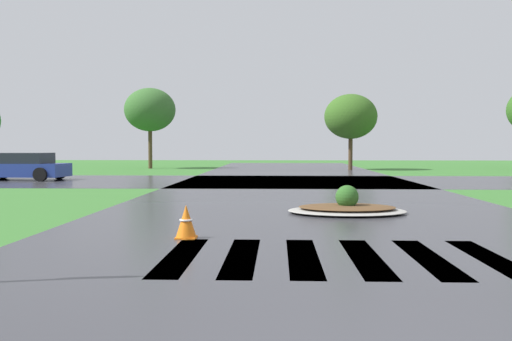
# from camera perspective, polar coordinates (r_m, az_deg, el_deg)

# --- Properties ---
(asphalt_roadway) EXTENTS (10.54, 80.00, 0.01)m
(asphalt_roadway) POSITION_cam_1_polar(r_m,az_deg,el_deg) (13.66, 5.68, -4.33)
(asphalt_roadway) COLOR #35353A
(asphalt_roadway) RESTS_ON ground
(asphalt_cross_road) EXTENTS (90.00, 9.49, 0.01)m
(asphalt_cross_road) POSITION_cam_1_polar(r_m,az_deg,el_deg) (25.95, 4.05, -1.08)
(asphalt_cross_road) COLOR #35353A
(asphalt_cross_road) RESTS_ON ground
(crosswalk_stripes) EXTENTS (4.95, 2.98, 0.01)m
(crosswalk_stripes) POSITION_cam_1_polar(r_m,az_deg,el_deg) (8.40, 7.89, -8.66)
(crosswalk_stripes) COLOR white
(crosswalk_stripes) RESTS_ON ground
(median_island) EXTENTS (2.85, 2.06, 0.68)m
(median_island) POSITION_cam_1_polar(r_m,az_deg,el_deg) (13.80, 9.19, -3.73)
(median_island) COLOR #9E9B93
(median_island) RESTS_ON ground
(car_silver_hatch) EXTENTS (4.43, 2.36, 1.30)m
(car_silver_hatch) POSITION_cam_1_polar(r_m,az_deg,el_deg) (28.98, -22.58, 0.32)
(car_silver_hatch) COLOR navy
(car_silver_hatch) RESTS_ON ground
(traffic_cone) EXTENTS (0.38, 0.38, 0.59)m
(traffic_cone) POSITION_cam_1_polar(r_m,az_deg,el_deg) (10.01, -7.08, -5.21)
(traffic_cone) COLOR orange
(traffic_cone) RESTS_ON ground
(background_treeline) EXTENTS (45.48, 6.60, 5.87)m
(background_treeline) POSITION_cam_1_polar(r_m,az_deg,el_deg) (40.57, -4.58, 5.61)
(background_treeline) COLOR #4C3823
(background_treeline) RESTS_ON ground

